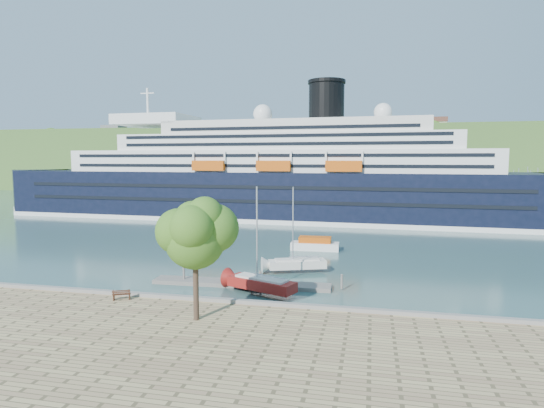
{
  "coord_description": "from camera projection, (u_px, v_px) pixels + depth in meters",
  "views": [
    {
      "loc": [
        15.21,
        -33.96,
        12.42
      ],
      "look_at": [
        1.1,
        30.0,
        5.93
      ],
      "focal_mm": 30.0,
      "sensor_mm": 36.0,
      "label": 1
    }
  ],
  "objects": [
    {
      "name": "ground",
      "position": [
        181.0,
        310.0,
        37.48
      ],
      "size": [
        400.0,
        400.0,
        0.0
      ],
      "primitive_type": "plane",
      "color": "#2F5351",
      "rests_on": "ground"
    },
    {
      "name": "far_hillside",
      "position": [
        333.0,
        160.0,
        177.2
      ],
      "size": [
        400.0,
        50.0,
        24.0
      ],
      "primitive_type": "cube",
      "color": "#395A24",
      "rests_on": "ground"
    },
    {
      "name": "quay_coping",
      "position": [
        180.0,
        297.0,
        37.18
      ],
      "size": [
        220.0,
        0.5,
        0.3
      ],
      "primitive_type": "cube",
      "color": "slate",
      "rests_on": "promenade"
    },
    {
      "name": "cruise_ship",
      "position": [
        263.0,
        151.0,
        94.13
      ],
      "size": [
        125.17,
        22.49,
        27.98
      ],
      "primitive_type": null,
      "rotation": [
        0.0,
        0.0,
        -0.03
      ],
      "color": "black",
      "rests_on": "ground"
    },
    {
      "name": "park_bench",
      "position": [
        122.0,
        294.0,
        36.97
      ],
      "size": [
        1.59,
        1.15,
        0.94
      ],
      "primitive_type": null,
      "rotation": [
        0.0,
        0.0,
        0.42
      ],
      "color": "#492614",
      "rests_on": "promenade"
    },
    {
      "name": "promenade_tree",
      "position": [
        195.0,
        254.0,
        31.95
      ],
      "size": [
        5.76,
        5.76,
        9.54
      ],
      "primitive_type": null,
      "color": "#396A1B",
      "rests_on": "promenade"
    },
    {
      "name": "floating_pontoon",
      "position": [
        241.0,
        284.0,
        44.73
      ],
      "size": [
        17.78,
        2.84,
        0.39
      ],
      "primitive_type": null,
      "rotation": [
        0.0,
        0.0,
        0.04
      ],
      "color": "gray",
      "rests_on": "ground"
    },
    {
      "name": "sailboat_red",
      "position": [
        262.0,
        244.0,
        41.39
      ],
      "size": [
        7.58,
        4.61,
        9.49
      ],
      "primitive_type": null,
      "rotation": [
        0.0,
        0.0,
        -0.38
      ],
      "color": "maroon",
      "rests_on": "ground"
    },
    {
      "name": "sailboat_white_far",
      "position": [
        297.0,
        232.0,
        49.56
      ],
      "size": [
        7.19,
        4.23,
        8.99
      ],
      "primitive_type": null,
      "rotation": [
        0.0,
        0.0,
        0.36
      ],
      "color": "silver",
      "rests_on": "ground"
    },
    {
      "name": "tender_launch",
      "position": [
        315.0,
        243.0,
        62.2
      ],
      "size": [
        6.66,
        2.42,
        1.82
      ],
      "primitive_type": null,
      "rotation": [
        0.0,
        0.0,
        0.02
      ],
      "color": "#C74E0B",
      "rests_on": "ground"
    }
  ]
}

